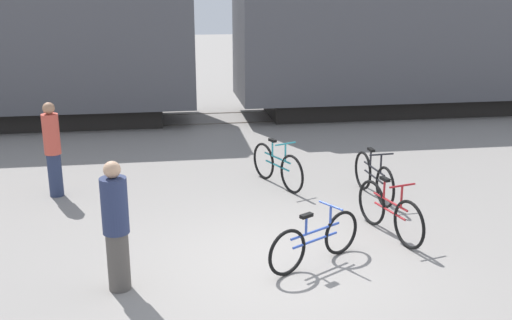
{
  "coord_description": "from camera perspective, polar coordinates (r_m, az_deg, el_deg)",
  "views": [
    {
      "loc": [
        -1.51,
        -7.78,
        3.91
      ],
      "look_at": [
        -0.07,
        1.57,
        1.1
      ],
      "focal_mm": 42.0,
      "sensor_mm": 36.0,
      "label": 1
    }
  ],
  "objects": [
    {
      "name": "rail_near",
      "position": [
        17.33,
        -3.54,
        3.5
      ],
      "size": [
        36.94,
        0.07,
        0.01
      ],
      "primitive_type": "cube",
      "color": "#4C4238",
      "rests_on": "ground_plane"
    },
    {
      "name": "bicycle_blue",
      "position": [
        8.68,
        5.67,
        -7.66
      ],
      "size": [
        1.54,
        0.94,
        0.84
      ],
      "color": "black",
      "rests_on": "ground_plane"
    },
    {
      "name": "person_in_red",
      "position": [
        11.81,
        -18.8,
        1.0
      ],
      "size": [
        0.31,
        0.31,
        1.81
      ],
      "rotation": [
        0.0,
        0.0,
        1.81
      ],
      "color": "#283351",
      "rests_on": "ground_plane"
    },
    {
      "name": "freight_train",
      "position": [
        17.64,
        -3.92,
        12.65
      ],
      "size": [
        24.94,
        2.87,
        5.18
      ],
      "color": "black",
      "rests_on": "ground_plane"
    },
    {
      "name": "bicycle_black",
      "position": [
        11.45,
        11.14,
        -1.64
      ],
      "size": [
        0.46,
        1.77,
        0.94
      ],
      "color": "black",
      "rests_on": "ground_plane"
    },
    {
      "name": "person_in_navy",
      "position": [
        7.97,
        -13.19,
        -6.19
      ],
      "size": [
        0.34,
        0.34,
        1.77
      ],
      "rotation": [
        0.0,
        0.0,
        1.26
      ],
      "color": "#514C47",
      "rests_on": "ground_plane"
    },
    {
      "name": "ground_plane",
      "position": [
        8.83,
        2.02,
        -9.73
      ],
      "size": [
        80.0,
        80.0,
        0.0
      ],
      "primitive_type": "plane",
      "color": "gray"
    },
    {
      "name": "rail_far",
      "position": [
        18.73,
        -3.95,
        4.48
      ],
      "size": [
        36.94,
        0.07,
        0.01
      ],
      "primitive_type": "cube",
      "color": "#4C4238",
      "rests_on": "ground_plane"
    },
    {
      "name": "bicycle_teal",
      "position": [
        11.9,
        2.04,
        -0.61
      ],
      "size": [
        0.73,
        1.67,
        0.95
      ],
      "color": "black",
      "rests_on": "ground_plane"
    },
    {
      "name": "bicycle_maroon",
      "position": [
        9.8,
        12.6,
        -4.85
      ],
      "size": [
        0.53,
        1.75,
        0.95
      ],
      "color": "black",
      "rests_on": "ground_plane"
    }
  ]
}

